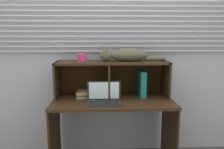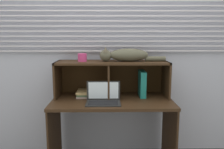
{
  "view_description": "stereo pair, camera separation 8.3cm",
  "coord_description": "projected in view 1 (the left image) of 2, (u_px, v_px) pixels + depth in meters",
  "views": [
    {
      "loc": [
        -0.12,
        -2.25,
        1.42
      ],
      "look_at": [
        0.0,
        0.31,
        0.99
      ],
      "focal_mm": 37.87,
      "sensor_mm": 36.0,
      "label": 1
    },
    {
      "loc": [
        -0.04,
        -2.25,
        1.42
      ],
      "look_at": [
        0.0,
        0.31,
        0.99
      ],
      "focal_mm": 37.87,
      "sensor_mm": 36.0,
      "label": 2
    }
  ],
  "objects": [
    {
      "name": "binder_upright",
      "position": [
        142.0,
        83.0,
        2.63
      ],
      "size": [
        0.06,
        0.25,
        0.29
      ],
      "primitive_type": "cube",
      "color": "#1A726B",
      "rests_on": "desk"
    },
    {
      "name": "small_basket",
      "position": [
        82.0,
        58.0,
        2.55
      ],
      "size": [
        0.1,
        0.1,
        0.08
      ],
      "primitive_type": "cylinder",
      "color": "#C93874",
      "rests_on": "hutch_shelf_unit"
    },
    {
      "name": "hutch_shelf_unit",
      "position": [
        111.0,
        71.0,
        2.62
      ],
      "size": [
        1.22,
        0.38,
        0.39
      ],
      "color": "#352113",
      "rests_on": "desk"
    },
    {
      "name": "back_panel_with_blinds",
      "position": [
        111.0,
        49.0,
        2.79
      ],
      "size": [
        4.4,
        0.08,
        2.5
      ],
      "color": "#B0B1C3",
      "rests_on": "ground"
    },
    {
      "name": "laptop",
      "position": [
        104.0,
        99.0,
        2.38
      ],
      "size": [
        0.34,
        0.23,
        0.21
      ],
      "color": "black",
      "rests_on": "desk"
    },
    {
      "name": "desk",
      "position": [
        113.0,
        113.0,
        2.53
      ],
      "size": [
        1.27,
        0.67,
        0.75
      ],
      "color": "#352113",
      "rests_on": "ground"
    },
    {
      "name": "book_stack",
      "position": [
        86.0,
        94.0,
        2.62
      ],
      "size": [
        0.2,
        0.24,
        0.06
      ],
      "color": "gray",
      "rests_on": "desk"
    },
    {
      "name": "cat",
      "position": [
        126.0,
        55.0,
        2.57
      ],
      "size": [
        0.72,
        0.16,
        0.16
      ],
      "color": "#514F3E",
      "rests_on": "hutch_shelf_unit"
    }
  ]
}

